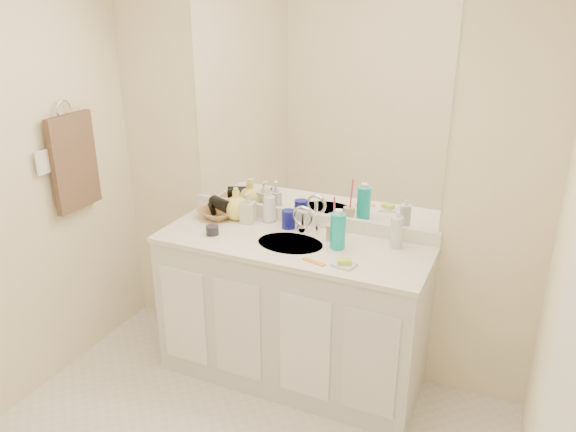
{
  "coord_description": "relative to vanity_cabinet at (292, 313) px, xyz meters",
  "views": [
    {
      "loc": [
        1.13,
        -1.54,
        2.15
      ],
      "look_at": [
        0.0,
        0.97,
        1.05
      ],
      "focal_mm": 35.0,
      "sensor_mm": 36.0,
      "label": 1
    }
  ],
  "objects": [
    {
      "name": "wall_back",
      "position": [
        0.0,
        0.28,
        0.77
      ],
      "size": [
        2.6,
        0.02,
        2.4
      ],
      "primitive_type": "cube",
      "color": "#FAECC4",
      "rests_on": "floor"
    },
    {
      "name": "soap_bottle_yellow",
      "position": [
        -0.44,
        0.17,
        0.55
      ],
      "size": [
        0.2,
        0.2,
        0.19
      ],
      "primitive_type": "imported",
      "rotation": [
        0.0,
        0.0,
        0.43
      ],
      "color": "#F7E660",
      "rests_on": "countertop"
    },
    {
      "name": "faucet",
      "position": [
        0.0,
        0.16,
        0.51
      ],
      "size": [
        0.02,
        0.02,
        0.11
      ],
      "primitive_type": "cylinder",
      "color": "silver",
      "rests_on": "countertop"
    },
    {
      "name": "tan_cup",
      "position": [
        0.19,
        0.12,
        0.5
      ],
      "size": [
        0.08,
        0.08,
        0.09
      ],
      "primitive_type": "cylinder",
      "rotation": [
        0.0,
        0.0,
        0.23
      ],
      "color": "tan",
      "rests_on": "countertop"
    },
    {
      "name": "orange_comb",
      "position": [
        0.2,
        -0.19,
        0.46
      ],
      "size": [
        0.13,
        0.06,
        0.01
      ],
      "primitive_type": "cube",
      "rotation": [
        0.0,
        0.0,
        -0.27
      ],
      "color": "orange",
      "rests_on": "countertop"
    },
    {
      "name": "wall_right",
      "position": [
        1.3,
        -1.02,
        0.77
      ],
      "size": [
        0.02,
        2.6,
        2.4
      ],
      "primitive_type": "cube",
      "color": "#FAECC4",
      "rests_on": "floor"
    },
    {
      "name": "towel_ring",
      "position": [
        -1.27,
        -0.25,
        1.12
      ],
      "size": [
        0.01,
        0.11,
        0.11
      ],
      "primitive_type": "torus",
      "rotation": [
        0.0,
        1.57,
        0.0
      ],
      "color": "silver",
      "rests_on": "wall_left"
    },
    {
      "name": "backsplash",
      "position": [
        0.0,
        0.26,
        0.5
      ],
      "size": [
        1.52,
        0.03,
        0.08
      ],
      "primitive_type": "cube",
      "color": "white",
      "rests_on": "countertop"
    },
    {
      "name": "switch_plate",
      "position": [
        -1.27,
        -0.45,
        0.88
      ],
      "size": [
        0.01,
        0.08,
        0.13
      ],
      "primitive_type": "cube",
      "color": "white",
      "rests_on": "wall_left"
    },
    {
      "name": "countertop",
      "position": [
        0.0,
        0.0,
        0.44
      ],
      "size": [
        1.52,
        0.57,
        0.03
      ],
      "primitive_type": "cube",
      "color": "silver",
      "rests_on": "vanity_cabinet"
    },
    {
      "name": "mouthwash_bottle",
      "position": [
        0.25,
        0.03,
        0.55
      ],
      "size": [
        0.1,
        0.1,
        0.19
      ],
      "primitive_type": "cylinder",
      "rotation": [
        0.0,
        0.0,
        0.22
      ],
      "color": "#0EB1AA",
      "rests_on": "countertop"
    },
    {
      "name": "soap_dish",
      "position": [
        0.36,
        -0.16,
        0.46
      ],
      "size": [
        0.12,
        0.11,
        0.01
      ],
      "primitive_type": "cube",
      "rotation": [
        0.0,
        0.0,
        -0.19
      ],
      "color": "silver",
      "rests_on": "countertop"
    },
    {
      "name": "soap_bottle_white",
      "position": [
        -0.24,
        0.22,
        0.56
      ],
      "size": [
        0.11,
        0.11,
        0.22
      ],
      "primitive_type": "imported",
      "rotation": [
        0.0,
        0.0,
        -0.41
      ],
      "color": "silver",
      "rests_on": "countertop"
    },
    {
      "name": "hair_dryer",
      "position": [
        -0.53,
        0.14,
        0.54
      ],
      "size": [
        0.17,
        0.13,
        0.07
      ],
      "primitive_type": "cylinder",
      "rotation": [
        0.0,
        1.57,
        -0.43
      ],
      "color": "black",
      "rests_on": "wicker_basket"
    },
    {
      "name": "vanity_cabinet",
      "position": [
        0.0,
        0.0,
        0.0
      ],
      "size": [
        1.5,
        0.55,
        0.85
      ],
      "primitive_type": "cube",
      "color": "silver",
      "rests_on": "floor"
    },
    {
      "name": "green_soap",
      "position": [
        0.36,
        -0.16,
        0.48
      ],
      "size": [
        0.09,
        0.08,
        0.03
      ],
      "primitive_type": "cube",
      "rotation": [
        0.0,
        0.0,
        0.41
      ],
      "color": "#AED433",
      "rests_on": "soap_dish"
    },
    {
      "name": "soap_bottle_cream",
      "position": [
        -0.35,
        0.16,
        0.55
      ],
      "size": [
        0.1,
        0.1,
        0.18
      ],
      "primitive_type": "imported",
      "rotation": [
        0.0,
        0.0,
        0.17
      ],
      "color": "beige",
      "rests_on": "countertop"
    },
    {
      "name": "clear_pump_bottle",
      "position": [
        0.54,
        0.16,
        0.54
      ],
      "size": [
        0.07,
        0.07,
        0.17
      ],
      "primitive_type": "cylinder",
      "rotation": [
        0.0,
        0.0,
        -0.05
      ],
      "color": "silver",
      "rests_on": "countertop"
    },
    {
      "name": "mirror",
      "position": [
        0.0,
        0.27,
        1.14
      ],
      "size": [
        1.48,
        0.01,
        1.2
      ],
      "primitive_type": "cube",
      "color": "white",
      "rests_on": "wall_back"
    },
    {
      "name": "toothbrush",
      "position": [
        0.2,
        0.12,
        0.6
      ],
      "size": [
        0.02,
        0.04,
        0.22
      ],
      "primitive_type": "cylinder",
      "rotation": [
        0.14,
        0.0,
        0.17
      ],
      "color": "#DA395F",
      "rests_on": "tan_cup"
    },
    {
      "name": "dark_jar",
      "position": [
        -0.45,
        -0.09,
        0.48
      ],
      "size": [
        0.09,
        0.09,
        0.05
      ],
      "primitive_type": "cylinder",
      "rotation": [
        0.0,
        0.0,
        -0.22
      ],
      "color": "black",
      "rests_on": "countertop"
    },
    {
      "name": "sink_basin",
      "position": [
        0.0,
        -0.02,
        0.44
      ],
      "size": [
        0.37,
        0.37,
        0.02
      ],
      "primitive_type": "cylinder",
      "color": "beige",
      "rests_on": "countertop"
    },
    {
      "name": "blue_mug",
      "position": [
        -0.1,
        0.17,
        0.51
      ],
      "size": [
        0.1,
        0.1,
        0.11
      ],
      "primitive_type": "cylinder",
      "rotation": [
        0.0,
        0.0,
        -0.4
      ],
      "color": "navy",
      "rests_on": "countertop"
    },
    {
      "name": "hand_towel",
      "position": [
        -1.25,
        -0.25,
        0.82
      ],
      "size": [
        0.04,
        0.32,
        0.55
      ],
      "primitive_type": "cube",
      "color": "#3B2A1F",
      "rests_on": "towel_ring"
    },
    {
      "name": "wicker_basket",
      "position": [
        -0.55,
        0.14,
        0.48
      ],
      "size": [
        0.29,
        0.29,
        0.06
      ],
      "primitive_type": "imported",
      "rotation": [
        0.0,
        0.0,
        -0.31
      ],
      "color": "olive",
      "rests_on": "countertop"
    }
  ]
}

